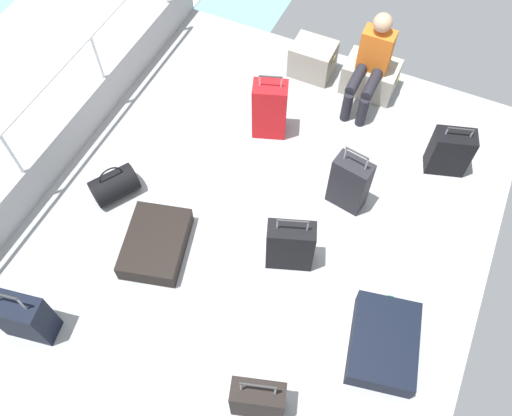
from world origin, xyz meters
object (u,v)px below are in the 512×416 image
at_px(suitcase_4, 450,152).
at_px(suitcase_7, 290,246).
at_px(cargo_crate_0, 313,59).
at_px(suitcase_3, 384,343).
at_px(suitcase_2, 270,110).
at_px(duffel_bag, 114,185).
at_px(passenger_seated, 371,62).
at_px(cargo_crate_1, 370,77).
at_px(suitcase_5, 258,399).
at_px(suitcase_1, 350,183).
at_px(suitcase_6, 24,317).
at_px(suitcase_0, 156,244).

bearing_deg(suitcase_4, suitcase_7, -121.87).
relative_size(suitcase_4, suitcase_7, 0.84).
relative_size(cargo_crate_0, suitcase_3, 0.60).
height_order(suitcase_2, duffel_bag, suitcase_2).
bearing_deg(duffel_bag, passenger_seated, 50.99).
height_order(passenger_seated, suitcase_2, passenger_seated).
distance_m(cargo_crate_1, suitcase_5, 3.81).
height_order(suitcase_1, suitcase_5, suitcase_1).
distance_m(cargo_crate_1, suitcase_6, 4.39).
height_order(cargo_crate_0, suitcase_5, suitcase_5).
relative_size(passenger_seated, suitcase_1, 1.34).
relative_size(cargo_crate_0, suitcase_0, 0.60).
bearing_deg(suitcase_2, suitcase_1, -25.84).
bearing_deg(suitcase_1, passenger_seated, 101.61).
distance_m(suitcase_4, duffel_bag, 3.43).
bearing_deg(suitcase_4, cargo_crate_1, 144.96).
xyz_separation_m(suitcase_2, suitcase_5, (1.11, -2.72, -0.09)).
height_order(cargo_crate_1, suitcase_4, suitcase_4).
height_order(cargo_crate_1, suitcase_6, suitcase_6).
bearing_deg(passenger_seated, suitcase_0, -113.49).
distance_m(passenger_seated, suitcase_2, 1.22).
height_order(cargo_crate_0, suitcase_7, suitcase_7).
xyz_separation_m(suitcase_4, suitcase_7, (-1.06, -1.70, 0.04)).
bearing_deg(cargo_crate_0, suitcase_4, -22.48).
height_order(suitcase_4, suitcase_7, suitcase_7).
height_order(cargo_crate_0, suitcase_3, cargo_crate_0).
height_order(suitcase_6, suitcase_7, suitcase_6).
distance_m(suitcase_1, suitcase_4, 1.16).
relative_size(suitcase_2, suitcase_7, 1.10).
bearing_deg(suitcase_7, cargo_crate_1, 90.69).
bearing_deg(suitcase_7, suitcase_2, 120.58).
distance_m(cargo_crate_0, suitcase_3, 3.39).
bearing_deg(duffel_bag, suitcase_2, 52.58).
distance_m(passenger_seated, suitcase_6, 4.23).
distance_m(suitcase_6, suitcase_7, 2.37).
bearing_deg(suitcase_4, suitcase_5, -104.25).
bearing_deg(suitcase_3, duffel_bag, 172.13).
bearing_deg(duffel_bag, cargo_crate_1, 53.08).
bearing_deg(suitcase_3, passenger_seated, 111.79).
relative_size(suitcase_0, suitcase_3, 1.00).
height_order(suitcase_5, suitcase_6, suitcase_6).
height_order(suitcase_0, suitcase_5, suitcase_5).
xyz_separation_m(suitcase_1, suitcase_5, (0.03, -2.20, -0.07)).
relative_size(suitcase_2, duffel_bag, 1.54).
bearing_deg(suitcase_2, suitcase_3, -44.16).
height_order(suitcase_4, suitcase_5, suitcase_5).
xyz_separation_m(cargo_crate_1, passenger_seated, (0.00, -0.18, 0.37)).
bearing_deg(suitcase_2, suitcase_7, -59.42).
height_order(suitcase_2, suitcase_4, suitcase_2).
relative_size(cargo_crate_1, passenger_seated, 0.59).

